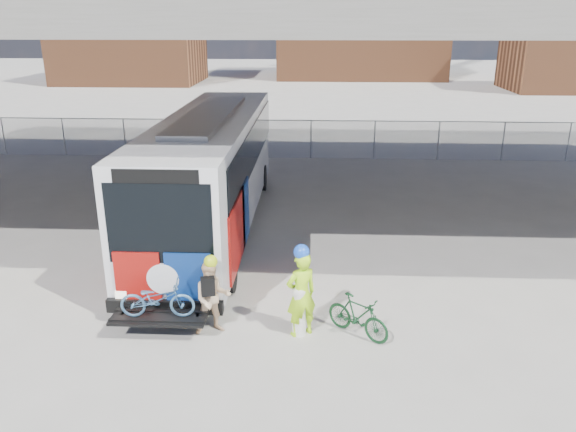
# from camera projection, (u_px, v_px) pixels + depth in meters

# --- Properties ---
(ground) EXTENTS (160.00, 160.00, 0.00)m
(ground) POSITION_uv_depth(u_px,v_px,m) (270.00, 259.00, 15.72)
(ground) COLOR #9E9991
(ground) RESTS_ON ground
(bus) EXTENTS (2.67, 12.90, 3.69)m
(bus) POSITION_uv_depth(u_px,v_px,m) (211.00, 163.00, 17.38)
(bus) COLOR silver
(bus) RESTS_ON ground
(overpass) EXTENTS (40.00, 16.00, 7.95)m
(overpass) POSITION_uv_depth(u_px,v_px,m) (278.00, 12.00, 17.30)
(overpass) COLOR #605E59
(overpass) RESTS_ON ground
(chainlink_fence) EXTENTS (30.00, 0.06, 30.00)m
(chainlink_fence) POSITION_uv_depth(u_px,v_px,m) (290.00, 129.00, 26.54)
(chainlink_fence) COLOR gray
(chainlink_fence) RESTS_ON ground
(brick_buildings) EXTENTS (54.00, 22.00, 12.00)m
(brick_buildings) POSITION_uv_depth(u_px,v_px,m) (317.00, 27.00, 59.26)
(brick_buildings) COLOR brown
(brick_buildings) RESTS_ON ground
(bollard) EXTENTS (0.30, 0.30, 1.13)m
(bollard) POSITION_uv_depth(u_px,v_px,m) (299.00, 308.00, 11.78)
(bollard) COLOR silver
(bollard) RESTS_ON ground
(cyclist_hivis) EXTENTS (0.82, 0.73, 2.06)m
(cyclist_hivis) POSITION_uv_depth(u_px,v_px,m) (301.00, 292.00, 11.65)
(cyclist_hivis) COLOR #B8FF1A
(cyclist_hivis) RESTS_ON ground
(cyclist_tan) EXTENTS (0.94, 0.83, 1.79)m
(cyclist_tan) POSITION_uv_depth(u_px,v_px,m) (212.00, 297.00, 11.78)
(cyclist_tan) COLOR #DDB88E
(cyclist_tan) RESTS_ON ground
(bike_parked) EXTENTS (1.46, 1.29, 0.91)m
(bike_parked) POSITION_uv_depth(u_px,v_px,m) (358.00, 316.00, 11.77)
(bike_parked) COLOR #133C1F
(bike_parked) RESTS_ON ground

